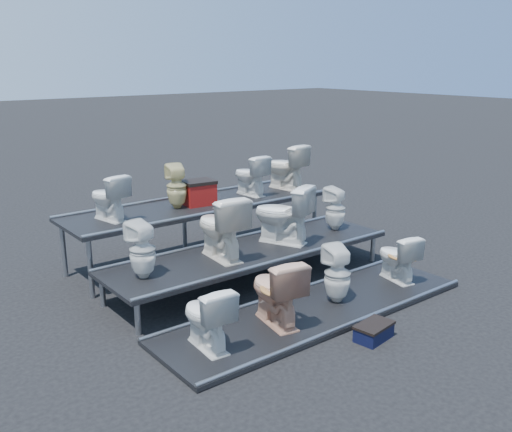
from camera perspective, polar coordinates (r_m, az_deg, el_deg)
ground at (r=8.03m, az=-0.46°, el=-6.54°), size 80.00×80.00×0.00m
tier_front at (r=7.11m, az=6.03°, el=-9.37°), size 4.20×1.20×0.06m
tier_mid at (r=7.94m, az=-0.46°, el=-5.00°), size 4.20×1.20×0.46m
tier_back at (r=8.89m, az=-5.58°, el=-1.47°), size 4.20×1.20×0.86m
toilet_0 at (r=6.05m, az=-4.95°, el=-9.98°), size 0.45×0.72×0.71m
toilet_1 at (r=6.54m, az=2.01°, el=-7.44°), size 0.59×0.86×0.80m
toilet_2 at (r=7.19m, az=8.14°, el=-5.74°), size 0.41×0.41×0.73m
toilet_3 at (r=8.04m, az=13.95°, el=-4.00°), size 0.50×0.71×0.66m
toilet_4 at (r=6.93m, az=-11.30°, el=-3.33°), size 0.37×0.38×0.70m
toilet_5 at (r=7.45m, az=-3.56°, el=-1.07°), size 0.56×0.88×0.86m
toilet_6 at (r=8.08m, az=2.66°, el=0.20°), size 0.77×0.95×0.85m
toilet_7 at (r=8.82m, az=7.96°, el=0.75°), size 0.34×0.35×0.66m
toilet_8 at (r=8.04m, az=-14.55°, el=1.83°), size 0.47×0.69×0.64m
toilet_9 at (r=8.50m, az=-7.95°, el=2.97°), size 0.36×0.37×0.66m
toilet_10 at (r=9.25m, az=-0.59°, el=4.12°), size 0.40×0.66×0.66m
toilet_11 at (r=9.71m, az=2.98°, el=4.96°), size 0.54×0.81×0.77m
red_crate at (r=8.71m, az=-5.75°, el=2.20°), size 0.49×0.41×0.32m
step_stool at (r=6.57m, az=11.68°, el=-11.36°), size 0.47×0.32×0.16m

